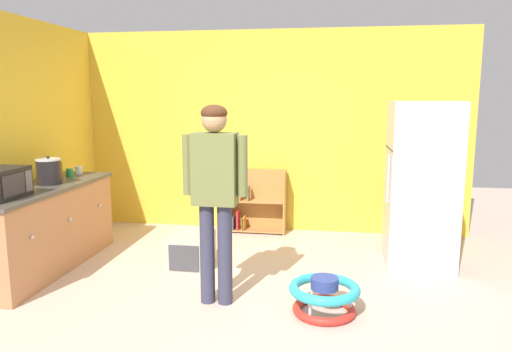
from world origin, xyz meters
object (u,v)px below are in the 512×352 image
green_cup (70,173)px  white_cup (79,170)px  banana_bunch (15,186)px  teal_cup (58,171)px  baby_walker (324,296)px  pet_carrier (191,250)px  refrigerator (421,185)px  bookshelf (253,205)px  standing_person (215,185)px  amber_bottle (60,170)px  kitchen_counter (43,228)px  crock_pot (49,171)px

green_cup → white_cup: size_ratio=1.00×
banana_bunch → teal_cup: 0.89m
baby_walker → pet_carrier: bearing=147.1°
refrigerator → bookshelf: 2.31m
green_cup → white_cup: bearing=89.9°
teal_cup → white_cup: same height
standing_person → pet_carrier: 1.33m
banana_bunch → baby_walker: bearing=-7.9°
banana_bunch → amber_bottle: (0.09, 0.67, 0.07)m
banana_bunch → amber_bottle: bearing=82.6°
pet_carrier → standing_person: bearing=-60.4°
bookshelf → amber_bottle: 2.48m
white_cup → banana_bunch: bearing=-98.2°
green_cup → pet_carrier: bearing=-10.6°
standing_person → kitchen_counter: bearing=165.1°
standing_person → crock_pot: 2.10m
baby_walker → amber_bottle: amber_bottle is taller
baby_walker → teal_cup: size_ratio=6.36×
refrigerator → banana_bunch: bearing=-167.3°
baby_walker → teal_cup: (-3.19, 1.32, 0.79)m
standing_person → baby_walker: bearing=-4.4°
teal_cup → baby_walker: bearing=-22.5°
standing_person → teal_cup: bearing=150.8°
kitchen_counter → crock_pot: crock_pot is taller
kitchen_counter → amber_bottle: bearing=98.7°
teal_cup → white_cup: 0.23m
baby_walker → pet_carrier: size_ratio=1.09×
white_cup → pet_carrier: bearing=-17.7°
banana_bunch → teal_cup: bearing=93.7°
amber_bottle → green_cup: amber_bottle is taller
banana_bunch → green_cup: green_cup is taller
refrigerator → teal_cup: refrigerator is taller
green_cup → teal_cup: 0.22m
kitchen_counter → baby_walker: (2.97, -0.61, -0.29)m
baby_walker → crock_pot: crock_pot is taller
green_cup → refrigerator: bearing=2.0°
standing_person → teal_cup: (-2.23, 1.25, -0.12)m
refrigerator → pet_carrier: refrigerator is taller
crock_pot → amber_bottle: crock_pot is taller
standing_person → bookshelf: bearing=91.5°
baby_walker → green_cup: size_ratio=6.36×
kitchen_counter → banana_bunch: banana_bunch is taller
banana_bunch → white_cup: bearing=81.8°
kitchen_counter → amber_bottle: 0.75m
standing_person → crock_pot: standing_person is taller
crock_pot → white_cup: 0.69m
amber_bottle → teal_cup: 0.26m
teal_cup → white_cup: bearing=28.1°
standing_person → white_cup: standing_person is taller
green_cup → white_cup: same height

